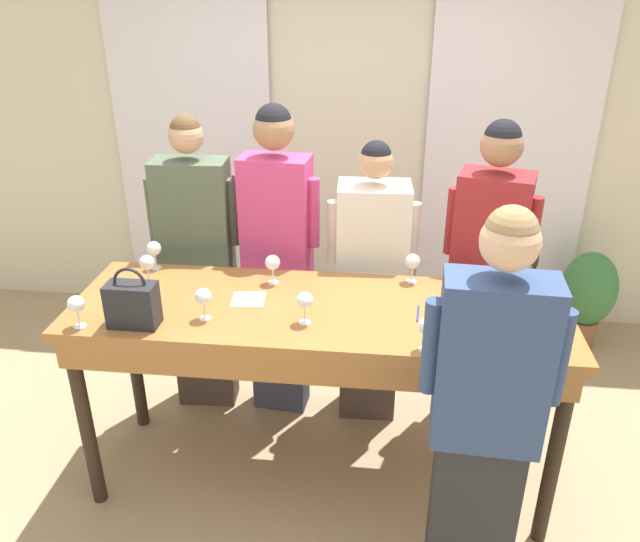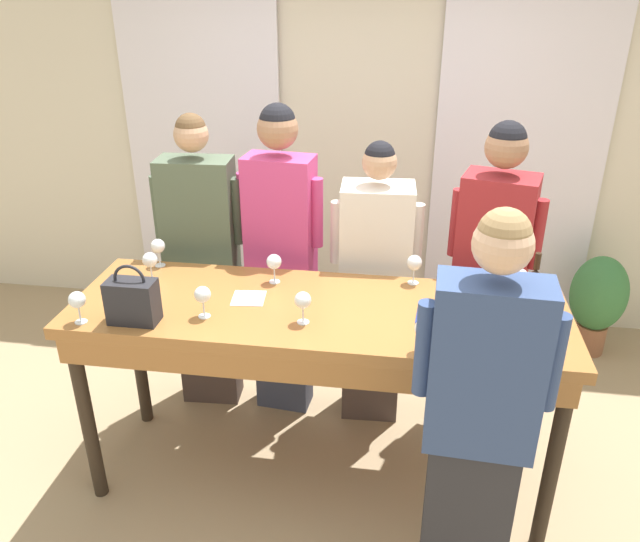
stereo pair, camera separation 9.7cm
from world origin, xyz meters
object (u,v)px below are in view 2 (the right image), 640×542
Objects in this scene: wine_glass_center_left at (77,301)px; wine_glass_back_right at (150,261)px; wine_glass_front_mid at (424,329)px; guest_pink_top at (281,260)px; wine_glass_center_mid at (520,277)px; wine_bottle at (532,292)px; wine_glass_center_right at (303,301)px; wine_glass_back_left at (158,247)px; wine_glass_front_left at (274,262)px; handbag at (132,300)px; host_pouring at (478,425)px; wine_glass_back_mid at (414,264)px; guest_striped_shirt at (489,281)px; guest_olive_jacket at (203,265)px; wine_glass_front_right at (203,295)px; tasting_bar at (317,329)px; potted_plant at (598,298)px; guest_cream_sweater at (374,288)px.

wine_glass_center_left is 0.48m from wine_glass_back_right.
wine_glass_front_mid is 1.22m from guest_pink_top.
wine_bottle is at bearing -76.41° from wine_glass_center_mid.
wine_glass_center_right is 1.00× the size of wine_glass_back_left.
wine_glass_front_left is at bearing 119.36° from wine_glass_center_right.
wine_glass_center_right is (0.75, 0.10, 0.00)m from handbag.
wine_bottle is at bearing 69.14° from host_pouring.
guest_pink_top is at bearing 159.13° from wine_glass_back_mid.
guest_pink_top reaches higher than guest_striped_shirt.
wine_glass_center_mid is 1.00× the size of wine_glass_back_mid.
wine_glass_back_left is (0.13, 0.63, 0.00)m from wine_glass_center_left.
guest_olive_jacket reaches higher than wine_glass_back_right.
wine_glass_front_mid is 1.52m from wine_glass_center_left.
wine_glass_center_right is 1.07m from guest_olive_jacket.
wine_glass_front_left is at bearing -179.62° from wine_glass_center_mid.
guest_olive_jacket reaches higher than wine_glass_front_mid.
wine_glass_center_left is at bearing -129.27° from guest_pink_top.
wine_glass_back_left is at bearing 129.44° from wine_glass_front_right.
guest_olive_jacket is (-0.77, 0.62, -0.00)m from tasting_bar.
guest_olive_jacket reaches higher than tasting_bar.
wine_glass_back_right is (-0.09, 0.41, 0.00)m from handbag.
guest_olive_jacket is at bearing -180.00° from guest_striped_shirt.
host_pouring is at bearing -21.46° from wine_glass_front_right.
wine_glass_center_right is 2.54m from potted_plant.
guest_striped_shirt is at bearing 34.30° from wine_glass_back_mid.
wine_glass_front_right and wine_glass_back_left have the same top height.
guest_pink_top is 1.10× the size of guest_cream_sweater.
tasting_bar is at bearing 16.66° from wine_glass_front_right.
wine_glass_front_right is (-0.24, -0.39, -0.00)m from wine_glass_front_left.
guest_olive_jacket is 0.99× the size of guest_striped_shirt.
tasting_bar is 15.36× the size of wine_glass_center_right.
wine_glass_back_left is at bearing 98.63° from wine_glass_back_right.
wine_glass_center_right reaches higher than tasting_bar.
wine_glass_front_right is 1.31m from host_pouring.
guest_striped_shirt is (-0.09, 0.37, -0.21)m from wine_glass_center_mid.
wine_glass_front_right is at bearing -163.34° from tasting_bar.
wine_bottle is 1.84m from guest_olive_jacket.
wine_glass_front_right is 0.50m from wine_glass_back_right.
wine_glass_back_left is (-1.40, 0.65, 0.00)m from wine_glass_front_mid.
guest_olive_jacket is 1.00× the size of host_pouring.
wine_glass_center_mid and wine_glass_back_left have the same top height.
tasting_bar is 0.69m from guest_pink_top.
guest_olive_jacket is (-1.75, 0.51, -0.22)m from wine_bottle.
guest_cream_sweater is at bearing -149.10° from potted_plant.
wine_glass_center_left is 1.00m from wine_glass_center_right.
wine_glass_center_left is 1.00× the size of wine_glass_back_mid.
guest_pink_top reaches higher than wine_glass_front_right.
guest_olive_jacket is (0.27, 0.90, -0.22)m from wine_glass_center_left.
guest_striped_shirt reaches higher than wine_glass_front_right.
wine_glass_front_left is 0.44m from wine_glass_center_right.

